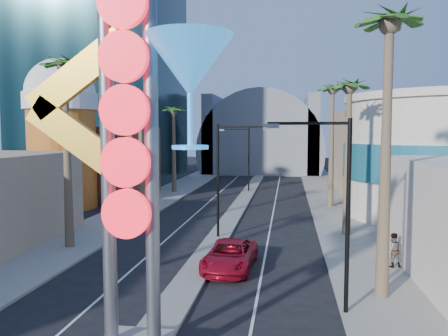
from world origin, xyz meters
TOP-DOWN VIEW (x-y plane):
  - sidewalk_west at (-9.50, 35.00)m, footprint 5.00×100.00m
  - sidewalk_east at (9.50, 35.00)m, footprint 5.00×100.00m
  - median at (0.00, 38.00)m, footprint 1.60×84.00m
  - hotel_tower at (-22.00, 52.00)m, footprint 20.00×20.00m
  - brick_filler_west at (-16.00, 38.00)m, footprint 10.00×10.00m
  - filler_east at (16.00, 48.00)m, footprint 10.00×20.00m
  - beer_mug at (-17.00, 30.00)m, footprint 7.00×7.00m
  - turquoise_building at (18.00, 30.00)m, footprint 16.60×16.60m
  - canopy at (0.00, 72.00)m, footprint 22.00×16.00m
  - neon_sign at (0.82, 2.96)m, footprint 6.53×2.60m
  - streetlight_0 at (0.55, 20.00)m, footprint 3.79×0.25m
  - streetlight_1 at (-0.55, 44.00)m, footprint 3.79×0.25m
  - streetlight_2 at (6.72, 8.00)m, footprint 3.45×0.25m
  - palm_1 at (-9.00, 16.00)m, footprint 2.40×2.40m
  - palm_2 at (-9.00, 30.00)m, footprint 2.40×2.40m
  - palm_3 at (-9.00, 42.00)m, footprint 2.40×2.40m
  - palm_5 at (9.00, 10.00)m, footprint 2.40×2.40m
  - palm_6 at (9.00, 22.00)m, footprint 2.40×2.40m
  - palm_7 at (9.00, 34.00)m, footprint 2.40×2.40m
  - red_pickup at (1.73, 13.32)m, footprint 2.79×5.56m
  - pedestrian_b at (10.48, 14.52)m, footprint 1.06×0.91m

SIDE VIEW (x-z plane):
  - sidewalk_west at x=-9.50m, z-range 0.00..0.15m
  - sidewalk_east at x=9.50m, z-range 0.00..0.15m
  - median at x=0.00m, z-range 0.00..0.15m
  - red_pickup at x=1.73m, z-range 0.00..1.51m
  - pedestrian_b at x=10.48m, z-range 0.15..2.01m
  - brick_filler_west at x=-16.00m, z-range 0.00..8.00m
  - canopy at x=0.00m, z-range -6.69..15.31m
  - streetlight_2 at x=6.72m, z-range 0.83..8.83m
  - streetlight_0 at x=0.55m, z-range 0.88..8.88m
  - streetlight_1 at x=-0.55m, z-range 0.88..8.88m
  - filler_east at x=16.00m, z-range 0.00..10.00m
  - turquoise_building at x=18.00m, z-range -0.05..10.55m
  - neon_sign at x=0.82m, z-range 1.03..13.58m
  - beer_mug at x=-17.00m, z-range 0.59..15.09m
  - palm_2 at x=-9.00m, z-range 3.88..15.08m
  - palm_3 at x=-9.00m, z-range 3.88..15.08m
  - palm_6 at x=9.00m, z-range 4.08..15.78m
  - palm_1 at x=-9.00m, z-range 4.47..17.17m
  - palm_7 at x=9.00m, z-range 4.47..17.17m
  - palm_5 at x=9.00m, z-range 4.67..17.87m
  - hotel_tower at x=-22.00m, z-range 0.00..50.00m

